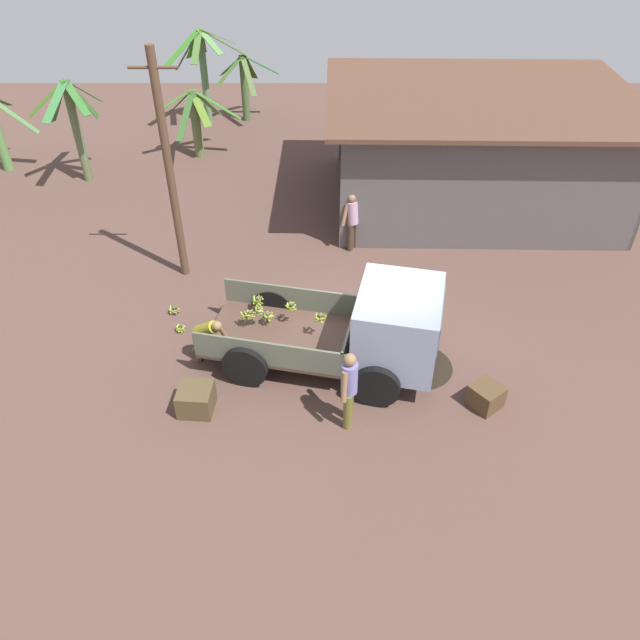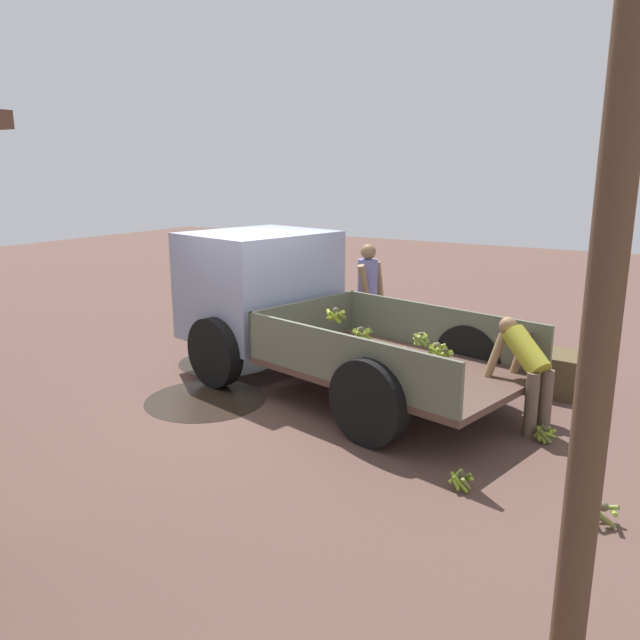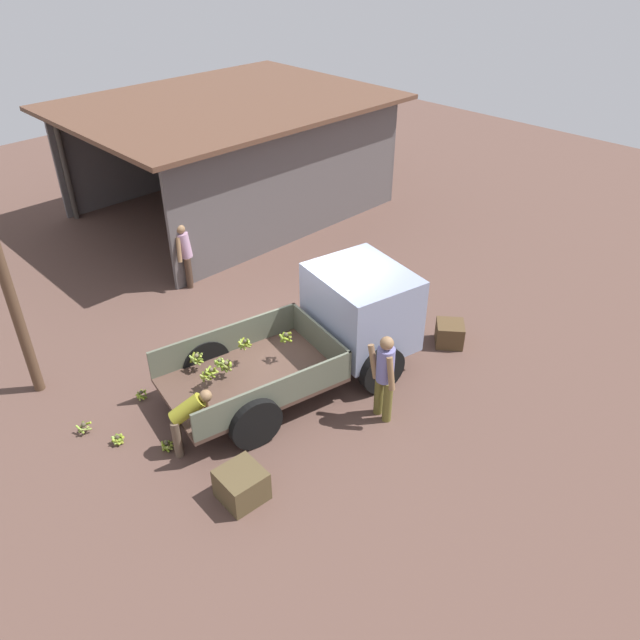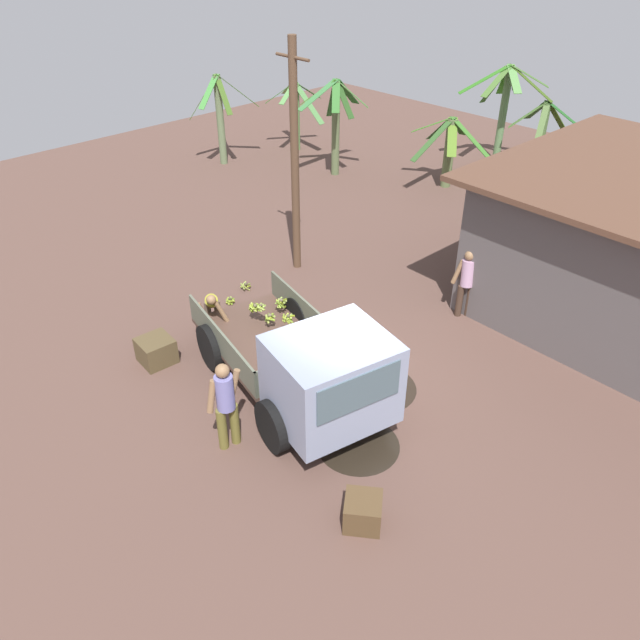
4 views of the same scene
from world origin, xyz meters
name	(u,v)px [view 1 (image 1 of 4)]	position (x,y,z in m)	size (l,w,h in m)	color
ground	(365,341)	(0.00, 0.00, 0.00)	(36.00, 36.00, 0.00)	brown
mud_patch_0	(418,366)	(1.09, -0.82, 0.00)	(1.45, 1.45, 0.01)	black
mud_patch_1	(376,325)	(0.27, 0.57, 0.00)	(1.53, 1.53, 0.01)	black
cargo_truck	(374,329)	(0.08, -0.86, 1.07)	(5.09, 2.97, 1.99)	#4F382E
warehouse_shed	(495,124)	(3.99, 6.81, 2.37)	(8.84, 6.86, 3.23)	#595353
utility_pole	(169,170)	(-4.47, 2.74, 2.84)	(1.05, 0.20, 5.57)	brown
banana_palm_0	(196,121)	(-5.20, 10.05, 1.24)	(2.83, 2.67, 2.28)	#5C6D41
banana_palm_1	(76,126)	(-8.56, 8.18, 1.78)	(1.95, 2.85, 3.18)	#596942
banana_palm_3	(244,86)	(-3.88, 13.48, 1.30)	(2.35, 2.28, 2.43)	#466332
banana_palm_5	(204,71)	(-5.32, 13.20, 1.94)	(2.79, 2.25, 3.40)	#5A804F
person_foreground_visitor	(349,386)	(-0.49, -2.41, 0.96)	(0.36, 0.69, 1.74)	brown
person_worker_loading	(207,335)	(-3.37, -0.65, 0.73)	(0.82, 0.76, 1.22)	brown
person_bystander_near_shed	(352,219)	(-0.16, 3.96, 0.89)	(0.55, 0.55, 1.60)	#422F23
banana_bunch_on_ground_0	(198,349)	(-3.68, -0.37, 0.10)	(0.22, 0.23, 0.19)	brown
banana_bunch_on_ground_1	(174,309)	(-4.44, 1.03, 0.12)	(0.26, 0.26, 0.20)	#4F4733
banana_bunch_on_ground_2	(180,328)	(-4.18, 0.36, 0.10)	(0.23, 0.23, 0.18)	#413B2A
banana_bunch_on_ground_3	(225,308)	(-3.26, 1.09, 0.10)	(0.23, 0.23, 0.19)	#4A4330
wooden_crate_0	(196,399)	(-3.43, -2.06, 0.27)	(0.66, 0.66, 0.53)	brown
wooden_crate_1	(486,396)	(2.25, -1.96, 0.25)	(0.56, 0.56, 0.49)	#4F3A23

